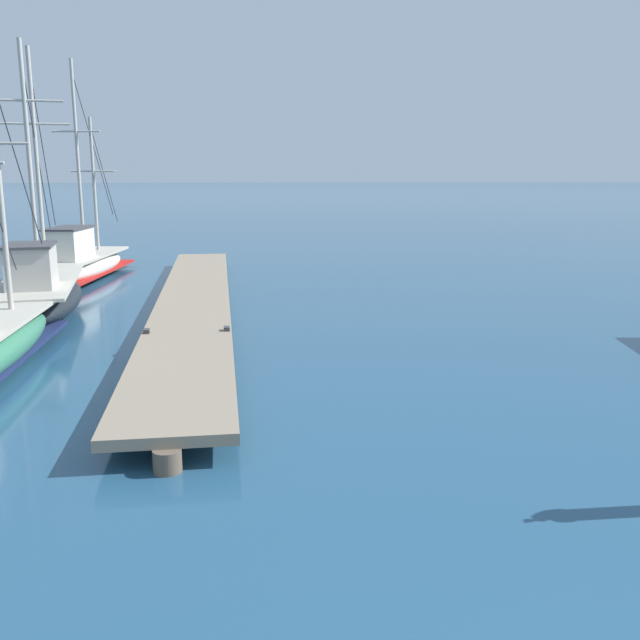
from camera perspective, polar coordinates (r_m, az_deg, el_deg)
The scene contains 3 objects.
floating_dock at distance 18.18m, azimuth -10.26°, elevation 1.51°, with size 3.36×19.51×0.53m.
fishing_boat_0 at distance 25.19m, azimuth -18.97°, elevation 4.50°, with size 2.30×7.51×7.23m.
fishing_boat_1 at distance 18.99m, azimuth -22.00°, elevation 2.10°, with size 3.14×7.86×6.79m.
Camera 1 is at (-2.50, -1.64, 3.67)m, focal length 39.21 mm.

